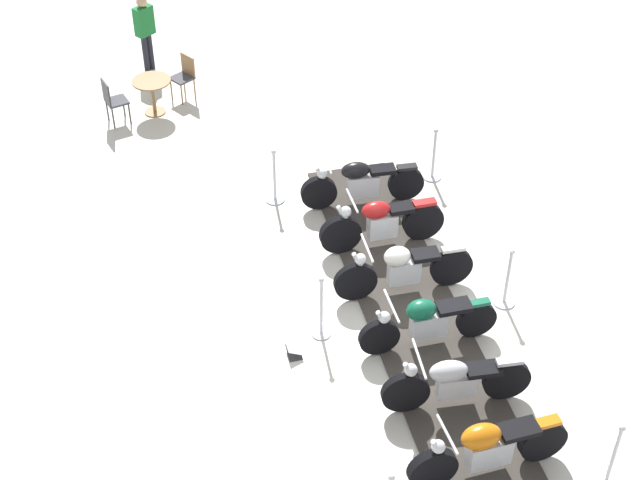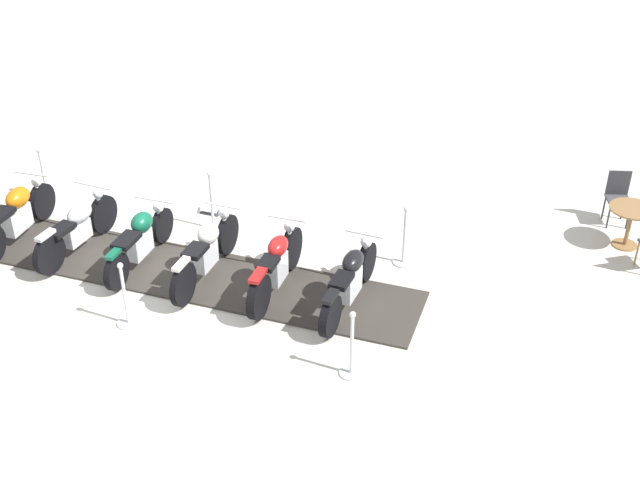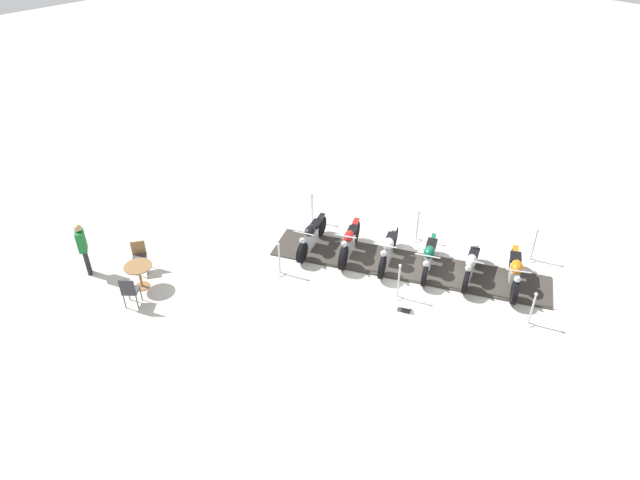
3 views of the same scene
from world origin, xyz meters
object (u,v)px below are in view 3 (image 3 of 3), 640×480
(motorcycle_black, at_px, (311,236))
(bystander_person, at_px, (82,245))
(stanchion_right_front, at_px, (280,264))
(stanchion_left_rear, at_px, (533,250))
(motorcycle_chrome, at_px, (471,265))
(cafe_table, at_px, (139,271))
(cafe_chair_across_table, at_px, (130,290))
(stanchion_right_mid, at_px, (398,286))
(motorcycle_maroon, at_px, (349,242))
(motorcycle_cream, at_px, (388,249))
(motorcycle_copper, at_px, (515,272))
(stanchion_left_front, at_px, (312,213))
(stanchion_right_rear, at_px, (531,313))
(stanchion_left_mid, at_px, (417,231))
(cafe_chair_near_table, at_px, (139,255))
(info_placard, at_px, (404,309))
(motorcycle_forest, at_px, (429,257))

(motorcycle_black, relative_size, bystander_person, 1.23)
(stanchion_right_front, bearing_deg, stanchion_left_rear, 139.36)
(stanchion_left_rear, height_order, bystander_person, bystander_person)
(motorcycle_chrome, height_order, cafe_table, motorcycle_chrome)
(stanchion_right_front, height_order, cafe_chair_across_table, stanchion_right_front)
(bystander_person, bearing_deg, stanchion_right_mid, -24.72)
(cafe_chair_across_table, bearing_deg, motorcycle_maroon, -66.79)
(motorcycle_cream, height_order, cafe_chair_across_table, motorcycle_cream)
(bystander_person, bearing_deg, stanchion_left_rear, -14.89)
(motorcycle_copper, distance_m, stanchion_left_front, 6.62)
(motorcycle_copper, bearing_deg, stanchion_right_mid, -67.56)
(bystander_person, bearing_deg, stanchion_right_rear, -27.79)
(motorcycle_maroon, distance_m, stanchion_right_front, 2.22)
(stanchion_left_mid, bearing_deg, cafe_chair_near_table, -35.09)
(motorcycle_chrome, height_order, motorcycle_copper, motorcycle_chrome)
(motorcycle_black, bearing_deg, stanchion_left_front, -158.68)
(stanchion_right_front, bearing_deg, motorcycle_cream, 142.95)
(stanchion_left_mid, distance_m, stanchion_left_front, 3.47)
(stanchion_left_mid, bearing_deg, motorcycle_black, -36.88)
(motorcycle_chrome, distance_m, cafe_chair_across_table, 9.40)
(motorcycle_black, bearing_deg, cafe_chair_near_table, -56.88)
(bystander_person, bearing_deg, cafe_table, -38.15)
(stanchion_right_rear, bearing_deg, info_placard, -54.98)
(motorcycle_black, bearing_deg, motorcycle_cream, 93.34)
(cafe_chair_near_table, bearing_deg, motorcycle_maroon, 82.17)
(motorcycle_black, distance_m, motorcycle_forest, 3.58)
(cafe_chair_near_table, relative_size, cafe_chair_across_table, 0.96)
(motorcycle_forest, relative_size, motorcycle_chrome, 0.97)
(motorcycle_black, bearing_deg, motorcycle_maroon, 93.82)
(motorcycle_cream, distance_m, info_placard, 2.16)
(stanchion_right_front, relative_size, stanchion_right_mid, 0.95)
(stanchion_left_rear, xyz_separation_m, stanchion_right_rear, (2.64, 1.31, 0.01))
(motorcycle_black, xyz_separation_m, info_placard, (0.27, 3.78, -0.43))
(motorcycle_copper, height_order, cafe_chair_near_table, motorcycle_copper)
(stanchion_right_rear, distance_m, info_placard, 3.23)
(motorcycle_maroon, xyz_separation_m, motorcycle_chrome, (-1.58, 3.21, -0.01))
(stanchion_left_front, distance_m, stanchion_right_mid, 4.55)
(stanchion_left_rear, bearing_deg, motorcycle_copper, 8.43)
(stanchion_left_front, relative_size, cafe_table, 1.37)
(motorcycle_chrome, xyz_separation_m, stanchion_left_mid, (-0.56, -2.27, -0.17))
(motorcycle_chrome, distance_m, bystander_person, 10.99)
(motorcycle_maroon, bearing_deg, bystander_person, -66.44)
(motorcycle_black, height_order, stanchion_right_rear, stanchion_right_rear)
(info_placard, relative_size, cafe_table, 0.53)
(motorcycle_forest, height_order, stanchion_left_mid, stanchion_left_mid)
(stanchion_right_rear, xyz_separation_m, cafe_chair_near_table, (5.78, -9.25, 0.17))
(motorcycle_black, distance_m, cafe_chair_near_table, 5.07)
(motorcycle_cream, bearing_deg, motorcycle_forest, 90.84)
(stanchion_left_rear, bearing_deg, stanchion_right_rear, 26.36)
(motorcycle_forest, height_order, info_placard, motorcycle_forest)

